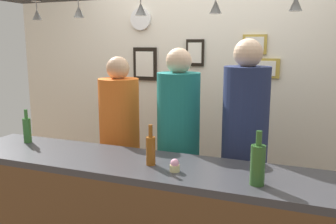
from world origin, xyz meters
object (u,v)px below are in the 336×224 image
(picture_frame_upper_small, at_px, (255,44))
(picture_frame_crest, at_px, (195,53))
(person_right_navy_shirt, at_px, (245,134))
(bottle_champagne_green, at_px, (258,164))
(person_left_orange_shirt, at_px, (120,133))
(cupcake, at_px, (175,166))
(person_middle_teal_shirt, at_px, (178,133))
(bottle_beer_green_import, at_px, (27,129))
(bottle_beer_amber_tall, at_px, (151,149))
(picture_frame_caricature, at_px, (145,64))
(picture_frame_lower_pair, at_px, (263,68))
(wall_clock, at_px, (141,19))

(picture_frame_upper_small, height_order, picture_frame_crest, picture_frame_upper_small)
(person_right_navy_shirt, bearing_deg, bottle_champagne_green, -75.68)
(person_left_orange_shirt, bearing_deg, cupcake, -42.65)
(person_middle_teal_shirt, relative_size, picture_frame_crest, 6.57)
(bottle_beer_green_import, xyz_separation_m, bottle_beer_amber_tall, (1.10, -0.13, -0.00))
(person_right_navy_shirt, distance_m, picture_frame_caricature, 1.49)
(person_middle_teal_shirt, height_order, picture_frame_lower_pair, person_middle_teal_shirt)
(picture_frame_lower_pair, relative_size, picture_frame_upper_small, 1.36)
(person_middle_teal_shirt, bearing_deg, picture_frame_caricature, 129.70)
(bottle_champagne_green, relative_size, picture_frame_upper_small, 1.36)
(picture_frame_lower_pair, xyz_separation_m, wall_clock, (-1.24, -0.01, 0.47))
(picture_frame_crest, bearing_deg, cupcake, -77.23)
(cupcake, relative_size, picture_frame_crest, 0.30)
(picture_frame_crest, height_order, wall_clock, wall_clock)
(bottle_champagne_green, relative_size, cupcake, 3.85)
(bottle_champagne_green, distance_m, cupcake, 0.49)
(person_left_orange_shirt, distance_m, person_middle_teal_shirt, 0.54)
(cupcake, distance_m, wall_clock, 1.99)
(bottle_champagne_green, xyz_separation_m, picture_frame_crest, (-0.82, 1.52, 0.55))
(person_middle_teal_shirt, bearing_deg, cupcake, -72.11)
(bottle_beer_green_import, height_order, bottle_champagne_green, bottle_champagne_green)
(cupcake, bearing_deg, person_left_orange_shirt, 137.35)
(person_middle_teal_shirt, height_order, wall_clock, wall_clock)
(picture_frame_crest, bearing_deg, person_left_orange_shirt, -118.18)
(wall_clock, bearing_deg, picture_frame_caricature, 9.09)
(bottle_champagne_green, relative_size, picture_frame_lower_pair, 1.00)
(bottle_beer_amber_tall, bearing_deg, picture_frame_upper_small, 73.78)
(picture_frame_lower_pair, distance_m, picture_frame_crest, 0.67)
(cupcake, bearing_deg, picture_frame_upper_small, 81.05)
(cupcake, bearing_deg, bottle_champagne_green, -3.45)
(picture_frame_upper_small, bearing_deg, picture_frame_lower_pair, 0.00)
(person_left_orange_shirt, xyz_separation_m, person_right_navy_shirt, (1.06, 0.00, 0.09))
(picture_frame_caricature, relative_size, picture_frame_upper_small, 1.55)
(person_middle_teal_shirt, distance_m, bottle_beer_green_import, 1.18)
(picture_frame_caricature, bearing_deg, wall_clock, -170.91)
(picture_frame_upper_small, height_order, wall_clock, wall_clock)
(person_right_navy_shirt, height_order, bottle_champagne_green, person_right_navy_shirt)
(cupcake, relative_size, picture_frame_upper_small, 0.35)
(picture_frame_upper_small, xyz_separation_m, picture_frame_crest, (-0.57, 0.00, -0.08))
(bottle_beer_amber_tall, relative_size, wall_clock, 1.18)
(bottle_beer_amber_tall, distance_m, picture_frame_upper_small, 1.62)
(bottle_beer_amber_tall, xyz_separation_m, picture_frame_upper_small, (0.42, 1.43, 0.65))
(bottle_champagne_green, bearing_deg, person_right_navy_shirt, 104.32)
(bottle_champagne_green, height_order, picture_frame_caricature, picture_frame_caricature)
(picture_frame_caricature, distance_m, wall_clock, 0.46)
(person_right_navy_shirt, height_order, picture_frame_upper_small, picture_frame_upper_small)
(picture_frame_caricature, relative_size, picture_frame_crest, 1.31)
(person_left_orange_shirt, bearing_deg, person_right_navy_shirt, 0.00)
(person_left_orange_shirt, height_order, bottle_beer_amber_tall, person_left_orange_shirt)
(picture_frame_lower_pair, height_order, picture_frame_crest, picture_frame_crest)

